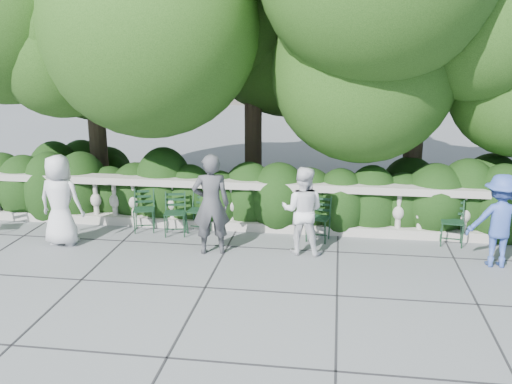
# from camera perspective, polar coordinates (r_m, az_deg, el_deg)

# --- Properties ---
(ground) EXTENTS (90.00, 90.00, 0.00)m
(ground) POSITION_cam_1_polar(r_m,az_deg,el_deg) (9.67, -0.86, -7.27)
(ground) COLOR #5B5E63
(ground) RESTS_ON ground
(balustrade) EXTENTS (12.00, 0.44, 1.00)m
(balustrade) POSITION_cam_1_polar(r_m,az_deg,el_deg) (11.19, 0.59, -1.47)
(balustrade) COLOR #9E998E
(balustrade) RESTS_ON ground
(shrub_hedge) EXTENTS (15.00, 2.60, 1.70)m
(shrub_hedge) POSITION_cam_1_polar(r_m,az_deg,el_deg) (12.47, 1.32, -2.05)
(shrub_hedge) COLOR black
(shrub_hedge) RESTS_ON ground
(tree_canopy) EXTENTS (15.04, 6.52, 6.78)m
(tree_canopy) POSITION_cam_1_polar(r_m,az_deg,el_deg) (12.04, 4.93, 16.40)
(tree_canopy) COLOR #3F3023
(tree_canopy) RESTS_ON ground
(chair_a) EXTENTS (0.54, 0.57, 0.84)m
(chair_a) POSITION_cam_1_polar(r_m,az_deg,el_deg) (11.36, -11.09, -4.09)
(chair_a) COLOR black
(chair_a) RESTS_ON ground
(chair_b) EXTENTS (0.51, 0.54, 0.84)m
(chair_b) POSITION_cam_1_polar(r_m,az_deg,el_deg) (11.14, -5.99, -4.28)
(chair_b) COLOR black
(chair_b) RESTS_ON ground
(chair_c) EXTENTS (0.52, 0.56, 0.84)m
(chair_c) POSITION_cam_1_polar(r_m,az_deg,el_deg) (11.04, -8.10, -4.52)
(chair_c) COLOR black
(chair_c) RESTS_ON ground
(chair_d) EXTENTS (0.53, 0.56, 0.84)m
(chair_d) POSITION_cam_1_polar(r_m,az_deg,el_deg) (10.71, 5.98, -5.09)
(chair_d) COLOR black
(chair_d) RESTS_ON ground
(chair_e) EXTENTS (0.50, 0.53, 0.84)m
(chair_e) POSITION_cam_1_polar(r_m,az_deg,el_deg) (11.01, 18.89, -5.28)
(chair_e) COLOR black
(chair_e) RESTS_ON ground
(person_businessman) EXTENTS (0.86, 0.60, 1.68)m
(person_businessman) POSITION_cam_1_polar(r_m,az_deg,el_deg) (10.93, -18.99, -0.79)
(person_businessman) COLOR silver
(person_businessman) RESTS_ON ground
(person_woman_grey) EXTENTS (0.74, 0.57, 1.79)m
(person_woman_grey) POSITION_cam_1_polar(r_m,az_deg,el_deg) (9.94, -4.52, -1.24)
(person_woman_grey) COLOR #3E3F43
(person_woman_grey) RESTS_ON ground
(person_casual_man) EXTENTS (0.82, 0.67, 1.56)m
(person_casual_man) POSITION_cam_1_polar(r_m,az_deg,el_deg) (9.98, 4.68, -1.86)
(person_casual_man) COLOR white
(person_casual_man) RESTS_ON ground
(person_older_blue) EXTENTS (1.01, 0.58, 1.56)m
(person_older_blue) POSITION_cam_1_polar(r_m,az_deg,el_deg) (10.21, 23.16, -2.67)
(person_older_blue) COLOR #354FA1
(person_older_blue) RESTS_ON ground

